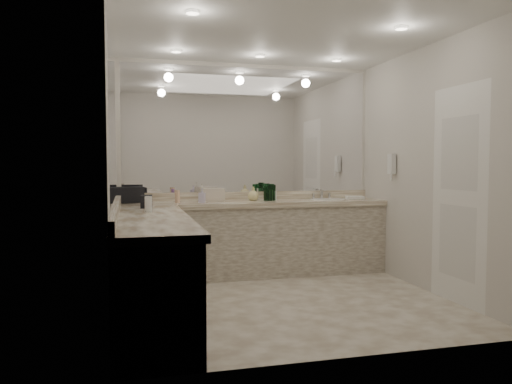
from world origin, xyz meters
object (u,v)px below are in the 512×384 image
object	(u,v)px
wall_phone	(392,164)
black_toiletry_bag	(129,196)
hand_towel	(355,198)
cream_cosmetic_case	(212,195)
soap_bottle_b	(202,196)
sink	(328,200)
soap_bottle_a	(202,193)
soap_bottle_c	(253,194)

from	to	relation	value
wall_phone	black_toiletry_bag	size ratio (longest dim) A/B	0.77
black_toiletry_bag	hand_towel	xyz separation A→B (m)	(2.80, 0.00, -0.07)
cream_cosmetic_case	hand_towel	distance (m)	1.84
soap_bottle_b	hand_towel	bearing A→B (deg)	2.80
sink	soap_bottle_b	size ratio (longest dim) A/B	2.63
black_toiletry_bag	soap_bottle_a	bearing A→B (deg)	4.47
sink	wall_phone	distance (m)	0.91
soap_bottle_c	black_toiletry_bag	bearing A→B (deg)	-177.57
cream_cosmetic_case	sink	bearing A→B (deg)	-5.82
soap_bottle_a	soap_bottle_c	world-z (taller)	soap_bottle_a
sink	soap_bottle_b	world-z (taller)	soap_bottle_b
sink	hand_towel	distance (m)	0.37
soap_bottle_b	soap_bottle_c	world-z (taller)	soap_bottle_c
cream_cosmetic_case	soap_bottle_c	world-z (taller)	soap_bottle_c
hand_towel	soap_bottle_c	size ratio (longest dim) A/B	1.28
sink	soap_bottle_a	size ratio (longest dim) A/B	2.05
sink	wall_phone	world-z (taller)	wall_phone
cream_cosmetic_case	wall_phone	bearing A→B (deg)	-18.41
black_toiletry_bag	cream_cosmetic_case	xyz separation A→B (m)	(0.97, 0.08, -0.01)
hand_towel	soap_bottle_b	distance (m)	1.98
black_toiletry_bag	cream_cosmetic_case	bearing A→B (deg)	4.49
black_toiletry_bag	hand_towel	size ratio (longest dim) A/B	1.39
black_toiletry_bag	soap_bottle_b	xyz separation A→B (m)	(0.83, -0.10, -0.01)
sink	soap_bottle_b	bearing A→B (deg)	-176.62
wall_phone	cream_cosmetic_case	xyz separation A→B (m)	(-2.06, 0.58, -0.37)
hand_towel	soap_bottle_a	world-z (taller)	soap_bottle_a
wall_phone	soap_bottle_a	size ratio (longest dim) A/B	1.12
soap_bottle_b	black_toiletry_bag	bearing A→B (deg)	173.40
soap_bottle_a	black_toiletry_bag	bearing A→B (deg)	-175.53
black_toiletry_bag	hand_towel	world-z (taller)	black_toiletry_bag
black_toiletry_bag	soap_bottle_a	world-z (taller)	soap_bottle_a
cream_cosmetic_case	hand_towel	size ratio (longest dim) A/B	1.28
soap_bottle_a	wall_phone	bearing A→B (deg)	-14.58
wall_phone	black_toiletry_bag	bearing A→B (deg)	170.62
black_toiletry_bag	cream_cosmetic_case	distance (m)	0.97
black_toiletry_bag	sink	bearing A→B (deg)	-0.03
soap_bottle_b	soap_bottle_c	distance (m)	0.67
sink	soap_bottle_c	distance (m)	0.96
hand_towel	soap_bottle_a	distance (m)	1.95
cream_cosmetic_case	soap_bottle_c	xyz separation A→B (m)	(0.51, -0.01, 0.00)
black_toiletry_bag	hand_towel	distance (m)	2.80
sink	cream_cosmetic_case	distance (m)	1.46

